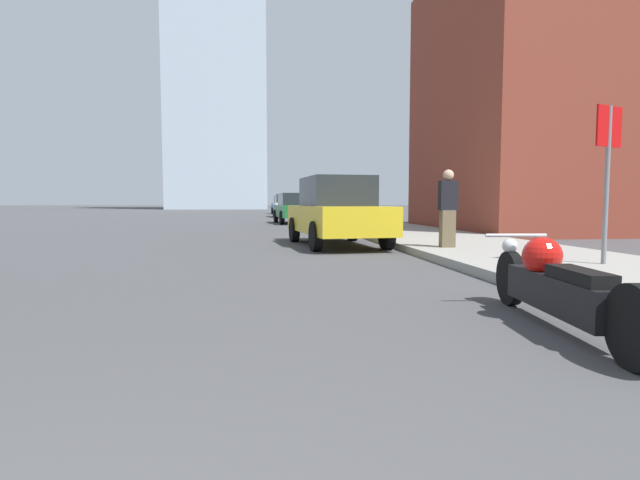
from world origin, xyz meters
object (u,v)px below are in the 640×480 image
object	(u,v)px
parked_car_white	(285,206)
parked_car_green	(295,208)
motorcycle	(555,285)
parked_car_yellow	(336,212)
pedestrian	(448,208)
stop_sign	(608,157)
parked_car_blue	(282,205)

from	to	relation	value
parked_car_white	parked_car_green	bearing A→B (deg)	-91.22
motorcycle	parked_car_yellow	size ratio (longest dim) A/B	0.57
parked_car_green	pedestrian	world-z (taller)	pedestrian
parked_car_yellow	pedestrian	xyz separation A→B (m)	(1.96, -2.40, 0.11)
parked_car_green	parked_car_white	xyz separation A→B (m)	(0.11, 11.43, 0.04)
stop_sign	pedestrian	world-z (taller)	stop_sign
parked_car_white	stop_sign	bearing A→B (deg)	-84.55
parked_car_yellow	stop_sign	world-z (taller)	stop_sign
motorcycle	parked_car_white	world-z (taller)	parked_car_white
parked_car_green	stop_sign	size ratio (longest dim) A/B	1.93
parked_car_white	motorcycle	bearing A→B (deg)	-89.66
parked_car_white	parked_car_blue	size ratio (longest dim) A/B	0.95
pedestrian	parked_car_yellow	bearing A→B (deg)	129.21
parked_car_green	pedestrian	distance (m)	15.94
motorcycle	parked_car_blue	world-z (taller)	parked_car_blue
motorcycle	parked_car_white	bearing A→B (deg)	97.57
parked_car_white	parked_car_yellow	bearing A→B (deg)	-90.69
stop_sign	pedestrian	distance (m)	3.37
parked_car_blue	parked_car_yellow	bearing A→B (deg)	-95.93
parked_car_green	parked_car_blue	bearing A→B (deg)	84.75
pedestrian	stop_sign	bearing A→B (deg)	-66.74
parked_car_yellow	parked_car_blue	distance (m)	35.05
parked_car_green	parked_car_white	size ratio (longest dim) A/B	1.16
parked_car_green	parked_car_white	distance (m)	11.43
parked_car_yellow	parked_car_blue	bearing A→B (deg)	83.69
motorcycle	pedestrian	size ratio (longest dim) A/B	1.64
parked_car_white	pedestrian	distance (m)	27.30
parked_car_yellow	parked_car_blue	world-z (taller)	parked_car_blue
parked_car_yellow	stop_sign	bearing A→B (deg)	-64.88
parked_car_yellow	parked_car_white	world-z (taller)	parked_car_yellow
stop_sign	parked_car_blue	bearing A→B (deg)	94.24
motorcycle	parked_car_blue	size ratio (longest dim) A/B	0.64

